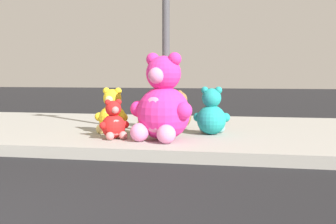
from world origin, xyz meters
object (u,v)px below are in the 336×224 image
(plush_lime, at_px, (150,113))
(plush_brown, at_px, (179,113))
(sign_pole, at_px, (166,18))
(plush_pink_large, at_px, (162,105))
(plush_yellow, at_px, (112,115))
(plush_red, at_px, (114,123))
(plush_teal, at_px, (212,115))

(plush_lime, distance_m, plush_brown, 0.50)
(sign_pole, height_order, plush_pink_large, sign_pole)
(plush_lime, bearing_deg, plush_yellow, -116.01)
(sign_pole, relative_size, plush_brown, 5.13)
(plush_brown, bearing_deg, plush_pink_large, -89.46)
(plush_red, xyz_separation_m, plush_brown, (0.67, 1.32, 0.03))
(sign_pole, xyz_separation_m, plush_red, (-0.61, -0.59, -1.48))
(sign_pole, distance_m, plush_pink_large, 1.36)
(plush_teal, bearing_deg, plush_yellow, -174.81)
(plush_yellow, distance_m, plush_red, 0.63)
(plush_brown, distance_m, plush_teal, 0.85)
(sign_pole, xyz_separation_m, plush_yellow, (-0.83, -0.01, -1.42))
(plush_lime, height_order, plush_red, plush_lime)
(plush_red, bearing_deg, sign_pole, 44.22)
(plush_teal, bearing_deg, plush_lime, 148.37)
(sign_pole, relative_size, plush_lime, 5.31)
(plush_pink_large, height_order, plush_lime, plush_pink_large)
(plush_pink_large, distance_m, plush_lime, 1.50)
(sign_pole, distance_m, plush_red, 1.71)
(sign_pole, relative_size, plush_pink_large, 2.72)
(sign_pole, height_order, plush_teal, sign_pole)
(plush_yellow, height_order, plush_lime, plush_yellow)
(plush_red, relative_size, plush_brown, 0.87)
(plush_red, distance_m, plush_brown, 1.48)
(plush_lime, height_order, plush_brown, plush_brown)
(plush_yellow, relative_size, plush_lime, 1.14)
(plush_lime, bearing_deg, plush_pink_large, -69.85)
(sign_pole, bearing_deg, plush_yellow, -179.49)
(plush_pink_large, height_order, plush_teal, plush_pink_large)
(plush_yellow, relative_size, plush_teal, 0.97)
(plush_teal, bearing_deg, plush_brown, 135.28)
(sign_pole, distance_m, plush_teal, 1.57)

